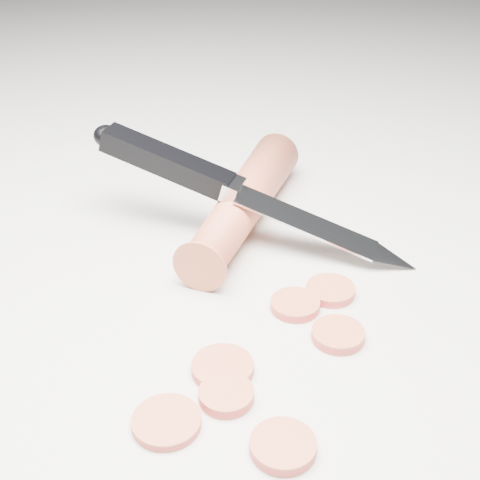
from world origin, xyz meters
name	(u,v)px	position (x,y,z in m)	size (l,w,h in m)	color
ground	(236,307)	(0.00, 0.00, 0.00)	(2.40, 2.40, 0.00)	beige
carrot	(244,202)	(0.04, 0.10, 0.02)	(0.04, 0.04, 0.20)	#BF4B2F
carrot_slice_0	(166,422)	(-0.07, -0.09, 0.00)	(0.04, 0.04, 0.01)	#C65631
carrot_slice_1	(226,395)	(-0.03, -0.08, 0.00)	(0.03, 0.03, 0.01)	#C65631
carrot_slice_2	(295,305)	(0.04, -0.01, 0.00)	(0.03, 0.03, 0.01)	#C65631
carrot_slice_3	(338,335)	(0.05, -0.05, 0.00)	(0.03, 0.03, 0.01)	#C65631
carrot_slice_4	(330,290)	(0.07, -0.01, 0.00)	(0.03, 0.03, 0.01)	#C65631
carrot_slice_5	(223,368)	(-0.03, -0.06, 0.00)	(0.04, 0.04, 0.01)	#C65631
carrot_slice_6	(283,446)	(-0.01, -0.13, 0.00)	(0.04, 0.04, 0.01)	#C65631
kitchen_knife	(251,193)	(0.04, 0.08, 0.04)	(0.23, 0.18, 0.08)	silver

